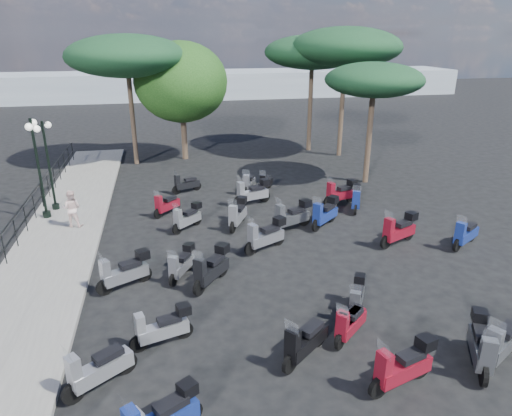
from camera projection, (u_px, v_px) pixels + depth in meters
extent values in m
plane|color=black|center=(247.00, 275.00, 14.85)|extent=(120.00, 120.00, 0.00)
cube|color=slate|center=(54.00, 251.00, 16.34)|extent=(3.00, 30.00, 0.15)
cylinder|color=black|center=(4.00, 249.00, 15.06)|extent=(0.04, 0.04, 1.10)
cylinder|color=black|center=(15.00, 232.00, 16.31)|extent=(0.04, 0.04, 1.10)
cylinder|color=black|center=(25.00, 218.00, 17.56)|extent=(0.04, 0.04, 1.10)
cylinder|color=black|center=(34.00, 206.00, 18.81)|extent=(0.04, 0.04, 1.10)
cylinder|color=black|center=(42.00, 195.00, 20.06)|extent=(0.04, 0.04, 1.10)
cylinder|color=black|center=(48.00, 186.00, 21.31)|extent=(0.04, 0.04, 1.10)
cylinder|color=black|center=(54.00, 177.00, 22.57)|extent=(0.04, 0.04, 1.10)
cylinder|color=black|center=(59.00, 170.00, 23.82)|extent=(0.04, 0.04, 1.10)
cylinder|color=black|center=(64.00, 163.00, 25.07)|extent=(0.04, 0.04, 1.10)
cylinder|color=black|center=(69.00, 157.00, 26.32)|extent=(0.04, 0.04, 1.10)
cylinder|color=black|center=(72.00, 151.00, 27.57)|extent=(0.04, 0.04, 1.10)
cube|color=black|center=(7.00, 226.00, 15.49)|extent=(0.04, 26.00, 0.04)
cube|color=black|center=(10.00, 240.00, 15.68)|extent=(0.04, 26.00, 0.04)
cylinder|color=black|center=(47.00, 214.00, 19.10)|extent=(0.33, 0.33, 0.25)
cylinder|color=black|center=(39.00, 169.00, 18.40)|extent=(0.11, 0.11, 4.14)
cylinder|color=black|center=(31.00, 122.00, 17.72)|extent=(0.11, 0.93, 0.04)
sphere|color=white|center=(33.00, 123.00, 18.17)|extent=(0.29, 0.29, 0.29)
sphere|color=white|center=(29.00, 127.00, 17.34)|extent=(0.29, 0.29, 0.29)
cylinder|color=black|center=(56.00, 206.00, 19.99)|extent=(0.31, 0.31, 0.23)
cylinder|color=black|center=(49.00, 166.00, 19.34)|extent=(0.11, 0.11, 3.86)
cylinder|color=black|center=(42.00, 124.00, 18.70)|extent=(0.28, 0.84, 0.04)
sphere|color=white|center=(48.00, 125.00, 19.14)|extent=(0.27, 0.27, 0.27)
sphere|color=white|center=(37.00, 129.00, 18.33)|extent=(0.27, 0.27, 0.27)
imported|color=beige|center=(72.00, 208.00, 17.97)|extent=(0.83, 0.71, 1.50)
cylinder|color=black|center=(188.00, 414.00, 9.12)|extent=(0.45, 0.34, 0.47)
cube|color=black|center=(171.00, 406.00, 8.72)|extent=(0.66, 0.57, 0.14)
plane|color=white|center=(132.00, 410.00, 8.04)|extent=(0.27, 0.36, 0.37)
cube|color=black|center=(187.00, 388.00, 8.91)|extent=(0.45, 0.45, 0.26)
cylinder|color=black|center=(139.00, 343.00, 11.20)|extent=(0.48, 0.22, 0.47)
cylinder|color=black|center=(184.00, 330.00, 11.71)|extent=(0.48, 0.22, 0.47)
cube|color=#9FA0A7|center=(163.00, 330.00, 11.41)|extent=(1.31, 0.67, 0.33)
cube|color=black|center=(169.00, 319.00, 11.38)|extent=(0.64, 0.44, 0.14)
cube|color=#9FA0A7|center=(140.00, 327.00, 11.07)|extent=(0.29, 0.34, 0.68)
plane|color=white|center=(136.00, 312.00, 10.89)|extent=(0.18, 0.38, 0.36)
cube|color=black|center=(184.00, 309.00, 11.49)|extent=(0.40, 0.39, 0.25)
cylinder|color=black|center=(73.00, 393.00, 9.63)|extent=(0.48, 0.38, 0.51)
cylinder|color=black|center=(127.00, 363.00, 10.49)|extent=(0.48, 0.38, 0.51)
cube|color=#9FA0A7|center=(102.00, 369.00, 10.03)|extent=(1.34, 1.09, 0.36)
cube|color=black|center=(108.00, 354.00, 10.04)|extent=(0.71, 0.63, 0.15)
cube|color=#9FA0A7|center=(74.00, 372.00, 9.51)|extent=(0.37, 0.40, 0.74)
plane|color=white|center=(68.00, 355.00, 9.30)|extent=(0.30, 0.38, 0.40)
cylinder|color=black|center=(104.00, 287.00, 13.63)|extent=(0.51, 0.33, 0.51)
cylinder|color=black|center=(144.00, 274.00, 14.39)|extent=(0.51, 0.33, 0.51)
cube|color=#9D9FA7|center=(126.00, 274.00, 13.97)|extent=(1.40, 0.97, 0.36)
cube|color=black|center=(130.00, 264.00, 13.97)|extent=(0.72, 0.58, 0.15)
cube|color=#9D9FA7|center=(105.00, 272.00, 13.50)|extent=(0.36, 0.39, 0.75)
plane|color=white|center=(101.00, 258.00, 13.29)|extent=(0.26, 0.40, 0.40)
cube|color=black|center=(143.00, 254.00, 14.15)|extent=(0.48, 0.47, 0.28)
cylinder|color=black|center=(177.00, 229.00, 17.78)|extent=(0.40, 0.39, 0.46)
cylinder|color=black|center=(197.00, 219.00, 18.66)|extent=(0.40, 0.39, 0.46)
cube|color=#9FA0A7|center=(188.00, 220.00, 18.20)|extent=(1.14, 1.10, 0.33)
cube|color=black|center=(190.00, 212.00, 18.23)|extent=(0.62, 0.61, 0.13)
cube|color=#9FA0A7|center=(178.00, 218.00, 17.68)|extent=(0.35, 0.36, 0.67)
plane|color=white|center=(176.00, 208.00, 17.48)|extent=(0.31, 0.32, 0.36)
cube|color=black|center=(197.00, 205.00, 18.46)|extent=(0.45, 0.45, 0.25)
cylinder|color=black|center=(176.00, 190.00, 22.20)|extent=(0.44, 0.25, 0.44)
cylinder|color=black|center=(197.00, 186.00, 22.78)|extent=(0.44, 0.25, 0.44)
cube|color=black|center=(187.00, 185.00, 22.45)|extent=(1.23, 0.75, 0.31)
cube|color=black|center=(190.00, 179.00, 22.44)|extent=(0.62, 0.47, 0.13)
cube|color=black|center=(177.00, 181.00, 22.09)|extent=(0.29, 0.33, 0.65)
plane|color=white|center=(176.00, 173.00, 21.91)|extent=(0.20, 0.35, 0.34)
cylinder|color=black|center=(191.00, 413.00, 9.10)|extent=(0.51, 0.35, 0.52)
cube|color=black|center=(171.00, 404.00, 8.67)|extent=(0.73, 0.61, 0.15)
plane|color=white|center=(126.00, 407.00, 7.95)|extent=(0.28, 0.40, 0.41)
cylinder|color=black|center=(173.00, 280.00, 14.13)|extent=(0.30, 0.43, 0.45)
cylinder|color=black|center=(189.00, 263.00, 15.11)|extent=(0.30, 0.43, 0.45)
cube|color=#9D9FA7|center=(182.00, 266.00, 14.60)|extent=(0.88, 1.20, 0.32)
cube|color=black|center=(184.00, 257.00, 14.65)|extent=(0.52, 0.62, 0.13)
cube|color=#9D9FA7|center=(174.00, 266.00, 14.04)|extent=(0.34, 0.32, 0.65)
plane|color=white|center=(172.00, 255.00, 13.84)|extent=(0.34, 0.24, 0.34)
cube|color=black|center=(189.00, 247.00, 14.92)|extent=(0.42, 0.42, 0.24)
cylinder|color=black|center=(199.00, 287.00, 13.62)|extent=(0.42, 0.48, 0.53)
cylinder|color=black|center=(223.00, 268.00, 14.72)|extent=(0.42, 0.48, 0.53)
cube|color=black|center=(212.00, 271.00, 14.15)|extent=(1.20, 1.35, 0.38)
cube|color=black|center=(215.00, 260.00, 14.19)|extent=(0.68, 0.72, 0.15)
cube|color=black|center=(200.00, 271.00, 13.52)|extent=(0.41, 0.40, 0.77)
plane|color=white|center=(198.00, 257.00, 13.28)|extent=(0.38, 0.33, 0.41)
cube|color=black|center=(222.00, 248.00, 14.48)|extent=(0.51, 0.51, 0.29)
cylinder|color=black|center=(239.00, 201.00, 20.56)|extent=(0.54, 0.26, 0.53)
cylinder|color=black|center=(265.00, 197.00, 21.16)|extent=(0.54, 0.26, 0.53)
cube|color=#9FA0A7|center=(253.00, 195.00, 20.82)|extent=(1.49, 0.79, 0.38)
cube|color=black|center=(257.00, 188.00, 20.79)|extent=(0.73, 0.51, 0.15)
cube|color=#9FA0A7|center=(241.00, 190.00, 20.42)|extent=(0.33, 0.39, 0.77)
plane|color=white|center=(239.00, 180.00, 20.21)|extent=(0.21, 0.43, 0.41)
cube|color=black|center=(265.00, 182.00, 20.92)|extent=(0.46, 0.45, 0.29)
cylinder|color=black|center=(158.00, 213.00, 19.31)|extent=(0.38, 0.39, 0.45)
cylinder|color=black|center=(176.00, 205.00, 20.20)|extent=(0.38, 0.39, 0.45)
cube|color=maroon|center=(168.00, 205.00, 19.73)|extent=(1.08, 1.10, 0.32)
cube|color=black|center=(170.00, 199.00, 19.76)|extent=(0.59, 0.60, 0.13)
cube|color=maroon|center=(159.00, 203.00, 19.21)|extent=(0.35, 0.34, 0.66)
plane|color=white|center=(157.00, 194.00, 19.02)|extent=(0.31, 0.30, 0.35)
cylinder|color=black|center=(379.00, 388.00, 9.77)|extent=(0.52, 0.25, 0.51)
cylinder|color=black|center=(421.00, 368.00, 10.35)|extent=(0.52, 0.25, 0.51)
cube|color=maroon|center=(403.00, 370.00, 10.01)|extent=(1.44, 0.76, 0.36)
cube|color=black|center=(411.00, 356.00, 9.99)|extent=(0.71, 0.50, 0.15)
cube|color=maroon|center=(384.00, 368.00, 9.63)|extent=(0.32, 0.38, 0.75)
plane|color=white|center=(384.00, 350.00, 9.43)|extent=(0.20, 0.41, 0.40)
cube|color=black|center=(426.00, 342.00, 10.11)|extent=(0.45, 0.44, 0.28)
cylinder|color=black|center=(290.00, 363.00, 10.49)|extent=(0.46, 0.40, 0.51)
cylinder|color=black|center=(319.00, 337.00, 11.41)|extent=(0.46, 0.40, 0.51)
cube|color=black|center=(307.00, 342.00, 10.92)|extent=(1.30, 1.14, 0.36)
cube|color=black|center=(311.00, 328.00, 10.95)|extent=(0.69, 0.65, 0.15)
cube|color=black|center=(293.00, 344.00, 10.38)|extent=(0.38, 0.39, 0.74)
plane|color=white|center=(292.00, 328.00, 10.16)|extent=(0.32, 0.37, 0.39)
cylinder|color=black|center=(340.00, 341.00, 11.30)|extent=(0.39, 0.35, 0.43)
cylinder|color=black|center=(359.00, 321.00, 12.11)|extent=(0.39, 0.35, 0.43)
cube|color=maroon|center=(351.00, 324.00, 11.68)|extent=(1.09, 1.01, 0.31)
cube|color=black|center=(355.00, 313.00, 11.71)|extent=(0.59, 0.56, 0.13)
cube|color=maroon|center=(343.00, 326.00, 11.21)|extent=(0.33, 0.34, 0.63)
plane|color=white|center=(343.00, 313.00, 11.02)|extent=(0.28, 0.31, 0.34)
cylinder|color=black|center=(251.00, 248.00, 16.07)|extent=(0.52, 0.34, 0.53)
cylinder|color=black|center=(279.00, 239.00, 16.85)|extent=(0.52, 0.34, 0.53)
cube|color=#9D9FA7|center=(266.00, 238.00, 16.42)|extent=(1.44, 0.99, 0.37)
cube|color=black|center=(270.00, 229.00, 16.42)|extent=(0.74, 0.60, 0.15)
cube|color=#9D9FA7|center=(253.00, 235.00, 15.94)|extent=(0.37, 0.40, 0.77)
plane|color=white|center=(251.00, 222.00, 15.73)|extent=(0.27, 0.41, 0.41)
cube|color=black|center=(279.00, 221.00, 16.61)|extent=(0.49, 0.48, 0.29)
cylinder|color=black|center=(233.00, 227.00, 17.89)|extent=(0.32, 0.50, 0.51)
cylinder|color=black|center=(242.00, 215.00, 19.03)|extent=(0.32, 0.50, 0.51)
cube|color=#9FA0A7|center=(238.00, 216.00, 18.44)|extent=(0.94, 1.38, 0.36)
cube|color=black|center=(239.00, 208.00, 18.49)|extent=(0.57, 0.71, 0.15)
cube|color=#9FA0A7|center=(233.00, 215.00, 17.79)|extent=(0.39, 0.35, 0.74)
plane|color=white|center=(233.00, 204.00, 17.57)|extent=(0.39, 0.26, 0.39)
cube|color=black|center=(242.00, 200.00, 18.80)|extent=(0.46, 0.47, 0.27)
cylinder|color=black|center=(246.00, 191.00, 21.98)|extent=(0.29, 0.47, 0.47)
cylinder|color=black|center=(252.00, 184.00, 23.06)|extent=(0.29, 0.47, 0.47)
cube|color=#9D9FA7|center=(249.00, 184.00, 22.50)|extent=(0.84, 1.30, 0.33)
cube|color=black|center=(250.00, 177.00, 22.55)|extent=(0.52, 0.66, 0.14)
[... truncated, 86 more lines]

